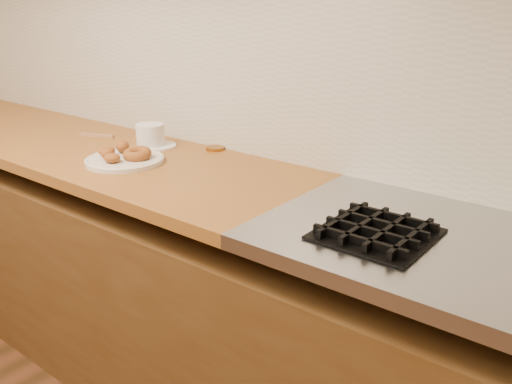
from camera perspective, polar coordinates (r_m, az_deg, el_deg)
wall_back at (r=2.01m, az=-2.84°, el=17.12°), size 4.00×0.02×2.70m
base_cabinet at (r=2.07m, az=-8.11°, el=-11.05°), size 3.60×0.60×0.77m
butcher_block at (r=2.37m, az=-19.71°, el=4.91°), size 2.30×0.62×0.04m
backsplash at (r=2.01m, az=-2.99°, el=12.83°), size 3.60×0.02×0.60m
donut_plate at (r=1.95m, az=-13.65°, el=3.27°), size 0.27×0.27×0.02m
ring_donut at (r=1.93m, az=-12.41°, el=3.97°), size 0.12×0.12×0.04m
fried_dough_chunks at (r=1.97m, az=-14.76°, el=4.15°), size 0.16×0.18×0.05m
plastic_tub at (r=2.12m, az=-11.07°, el=5.84°), size 0.13×0.13×0.09m
tub_lid at (r=2.13m, az=-10.30°, el=4.81°), size 0.16×0.16×0.01m
brass_jar_lid at (r=2.06m, az=-4.34°, el=4.61°), size 0.09×0.09×0.01m
wooden_utensil at (r=2.34m, az=-16.42°, el=5.72°), size 0.15×0.08×0.01m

